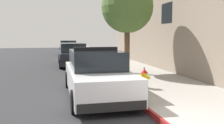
% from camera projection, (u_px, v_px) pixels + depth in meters
% --- Properties ---
extents(ground_plane, '(32.05, 60.00, 0.20)m').
position_uv_depth(ground_plane, '(22.00, 75.00, 13.47)').
color(ground_plane, '#2B2B2D').
extents(sidewalk_pavement, '(3.49, 60.00, 0.16)m').
position_uv_depth(sidewalk_pavement, '(125.00, 68.00, 14.81)').
color(sidewalk_pavement, '#9E9991').
rests_on(sidewalk_pavement, ground).
extents(curb_painted_edge, '(0.08, 60.00, 0.16)m').
position_uv_depth(curb_painted_edge, '(96.00, 69.00, 14.41)').
color(curb_painted_edge, maroon).
rests_on(curb_painted_edge, ground).
extents(storefront_building, '(6.78, 21.48, 6.31)m').
position_uv_depth(storefront_building, '(219.00, 16.00, 13.73)').
color(storefront_building, gray).
rests_on(storefront_building, ground).
extents(police_cruiser, '(1.94, 4.84, 1.68)m').
position_uv_depth(police_cruiser, '(96.00, 75.00, 8.23)').
color(police_cruiser, white).
rests_on(police_cruiser, ground).
extents(parked_car_silver_ahead, '(1.94, 4.84, 1.56)m').
position_uv_depth(parked_car_silver_ahead, '(73.00, 55.00, 16.95)').
color(parked_car_silver_ahead, black).
rests_on(parked_car_silver_ahead, ground).
extents(parked_car_dark_far, '(1.94, 4.84, 1.56)m').
position_uv_depth(parked_car_dark_far, '(68.00, 48.00, 26.93)').
color(parked_car_dark_far, navy).
rests_on(parked_car_dark_far, ground).
extents(fire_hydrant, '(0.44, 0.40, 0.76)m').
position_uv_depth(fire_hydrant, '(144.00, 78.00, 8.80)').
color(fire_hydrant, '#4C4C51').
rests_on(fire_hydrant, sidewalk_pavement).
extents(street_tree, '(2.62, 2.62, 4.66)m').
position_uv_depth(street_tree, '(127.00, 7.00, 12.15)').
color(street_tree, brown).
rests_on(street_tree, sidewalk_pavement).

